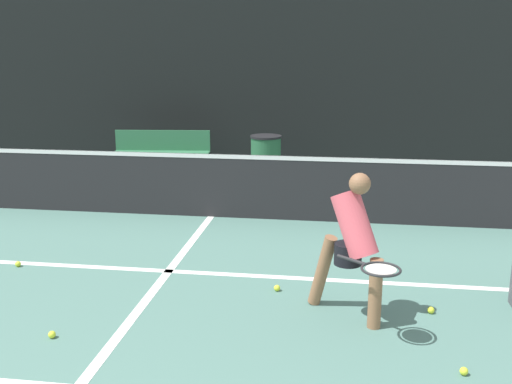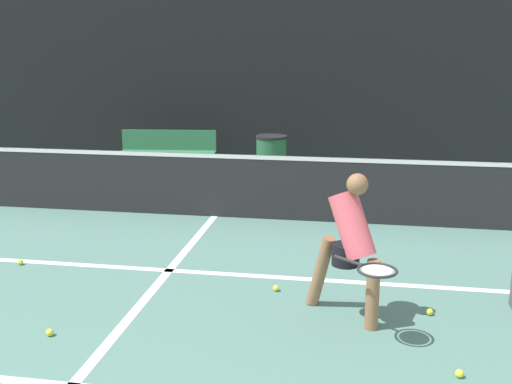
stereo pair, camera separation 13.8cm
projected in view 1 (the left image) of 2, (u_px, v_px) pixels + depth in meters
court_service_line at (169, 271)px, 6.79m from camera, size 8.25×0.10×0.01m
court_center_mark at (166, 274)px, 6.71m from camera, size 0.10×4.65×0.01m
net at (211, 183)px, 8.82m from camera, size 11.09×0.09×1.07m
fence_back at (249, 77)px, 12.06m from camera, size 24.00×0.06×3.72m
player_practicing at (353, 241)px, 5.45m from camera, size 0.91×1.05×1.41m
tennis_ball_scattered_0 at (277, 288)px, 6.25m from camera, size 0.07×0.07×0.07m
tennis_ball_scattered_2 at (431, 310)px, 5.73m from camera, size 0.07×0.07×0.07m
tennis_ball_scattered_4 at (52, 335)px, 5.25m from camera, size 0.07×0.07×0.07m
tennis_ball_scattered_5 at (18, 264)px, 6.93m from camera, size 0.07×0.07×0.07m
tennis_ball_scattered_7 at (464, 371)px, 4.66m from camera, size 0.07×0.07×0.07m
courtside_bench at (162, 150)px, 11.75m from camera, size 1.90×0.58×0.86m
trash_bin at (266, 158)px, 11.16m from camera, size 0.58×0.58×0.86m
parked_car at (236, 122)px, 15.22m from camera, size 1.81×4.10×1.36m
tree_west at (192, 33)px, 18.18m from camera, size 2.76×2.76×3.31m
tree_mid at (412, 9)px, 19.52m from camera, size 3.64×3.64×4.11m
building_far at (306, 33)px, 28.65m from camera, size 36.00×2.40×6.06m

